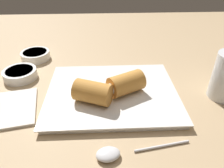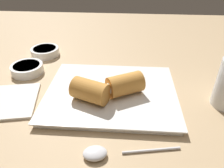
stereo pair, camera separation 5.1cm
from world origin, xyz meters
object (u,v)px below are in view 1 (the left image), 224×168
serving_plate (112,93)px  napkin (0,110)px  spoon (114,153)px  dipping_bowl_near (20,74)px  dipping_bowl_far (35,55)px

serving_plate → napkin: serving_plate is taller
serving_plate → spoon: (-0.43, -17.88, -0.06)cm
serving_plate → dipping_bowl_near: (-24.85, 9.50, 0.58)cm
napkin → spoon: bearing=-28.1°
dipping_bowl_near → napkin: bearing=-92.2°
dipping_bowl_near → dipping_bowl_far: size_ratio=1.00×
dipping_bowl_near → dipping_bowl_far: same height
spoon → napkin: 28.30cm
dipping_bowl_far → spoon: dipping_bowl_far is taller
spoon → dipping_bowl_near: bearing=131.7°
serving_plate → dipping_bowl_near: dipping_bowl_near is taller
dipping_bowl_far → dipping_bowl_near: bearing=-96.7°
dipping_bowl_near → dipping_bowl_far: 11.69cm
dipping_bowl_far → spoon: size_ratio=0.51×
spoon → napkin: spoon is taller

